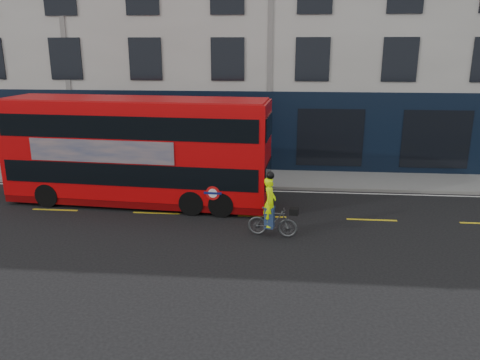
# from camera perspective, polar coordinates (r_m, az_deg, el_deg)

# --- Properties ---
(ground) EXTENTS (120.00, 120.00, 0.00)m
(ground) POSITION_cam_1_polar(r_m,az_deg,el_deg) (16.03, 2.45, -6.33)
(ground) COLOR black
(ground) RESTS_ON ground
(pavement) EXTENTS (60.00, 3.00, 0.12)m
(pavement) POSITION_cam_1_polar(r_m,az_deg,el_deg) (22.16, 3.28, 0.18)
(pavement) COLOR gray
(pavement) RESTS_ON ground
(kerb) EXTENTS (60.00, 0.12, 0.13)m
(kerb) POSITION_cam_1_polar(r_m,az_deg,el_deg) (20.72, 3.14, -0.93)
(kerb) COLOR slate
(kerb) RESTS_ON ground
(building_terrace) EXTENTS (50.00, 10.07, 15.00)m
(building_terrace) POSITION_cam_1_polar(r_m,az_deg,el_deg) (27.81, 4.03, 18.84)
(building_terrace) COLOR #BBB8B1
(building_terrace) RESTS_ON ground
(road_edge_line) EXTENTS (58.00, 0.10, 0.01)m
(road_edge_line) POSITION_cam_1_polar(r_m,az_deg,el_deg) (20.46, 3.10, -1.33)
(road_edge_line) COLOR silver
(road_edge_line) RESTS_ON ground
(lane_dashes) EXTENTS (58.00, 0.12, 0.01)m
(lane_dashes) POSITION_cam_1_polar(r_m,az_deg,el_deg) (17.43, 2.70, -4.45)
(lane_dashes) COLOR gold
(lane_dashes) RESTS_ON ground
(bus) EXTENTS (10.53, 3.09, 4.19)m
(bus) POSITION_cam_1_polar(r_m,az_deg,el_deg) (18.79, -12.33, 3.52)
(bus) COLOR red
(bus) RESTS_ON ground
(cyclist) EXTENTS (1.71, 0.70, 2.22)m
(cyclist) POSITION_cam_1_polar(r_m,az_deg,el_deg) (15.46, 3.88, -4.25)
(cyclist) COLOR #424547
(cyclist) RESTS_ON ground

